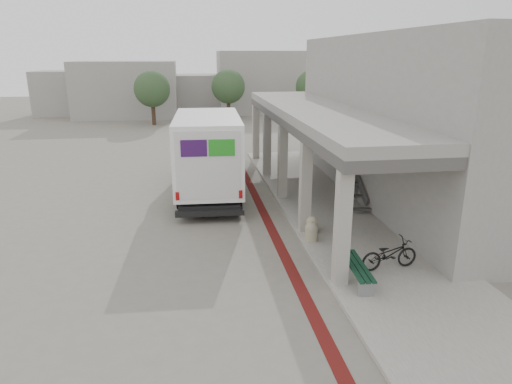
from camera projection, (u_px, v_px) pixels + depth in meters
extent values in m
plane|color=slate|center=(248.00, 241.00, 15.74)|extent=(120.00, 120.00, 0.00)
cube|color=#561311|center=(267.00, 220.00, 17.77)|extent=(0.35, 40.00, 0.01)
cube|color=gray|center=(359.00, 233.00, 16.28)|extent=(4.40, 28.00, 0.12)
cube|color=gray|center=(400.00, 118.00, 20.01)|extent=(4.30, 17.00, 7.00)
cube|color=#4A4745|center=(318.00, 120.00, 19.49)|extent=(3.40, 16.90, 0.35)
cube|color=gray|center=(318.00, 112.00, 19.39)|extent=(3.40, 16.90, 0.35)
cube|color=gray|center=(126.00, 89.00, 46.02)|extent=(10.00, 6.00, 5.50)
cube|color=gray|center=(195.00, 93.00, 51.00)|extent=(8.00, 6.00, 4.00)
cube|color=gray|center=(260.00, 82.00, 49.71)|extent=(9.00, 6.00, 6.50)
cube|color=gray|center=(72.00, 93.00, 48.17)|extent=(7.00, 5.00, 4.50)
cylinder|color=#38281C|center=(153.00, 112.00, 41.21)|extent=(0.36, 0.36, 2.40)
sphere|color=#2C4226|center=(152.00, 89.00, 40.62)|extent=(3.20, 3.20, 3.20)
cylinder|color=#38281C|center=(229.00, 108.00, 44.07)|extent=(0.36, 0.36, 2.40)
sphere|color=#2C4226|center=(228.00, 87.00, 43.49)|extent=(3.20, 3.20, 3.20)
cylinder|color=#38281C|center=(312.00, 108.00, 44.24)|extent=(0.36, 0.36, 2.40)
sphere|color=#2C4226|center=(312.00, 87.00, 43.66)|extent=(3.20, 3.20, 3.20)
cube|color=black|center=(209.00, 183.00, 21.24)|extent=(2.70, 8.04, 0.34)
cube|color=white|center=(208.00, 150.00, 19.75)|extent=(2.96, 6.01, 2.95)
cube|color=white|center=(208.00, 138.00, 23.53)|extent=(2.81, 2.26, 2.61)
cube|color=white|center=(208.00, 152.00, 24.94)|extent=(2.52, 0.78, 0.91)
cube|color=black|center=(207.00, 123.00, 24.21)|extent=(2.52, 0.65, 1.19)
cube|color=black|center=(210.00, 213.00, 17.36)|extent=(2.62, 0.39, 0.20)
cube|color=#36114E|center=(177.00, 136.00, 20.22)|extent=(0.09, 1.59, 0.85)
cube|color=#21911F|center=(174.00, 143.00, 18.60)|extent=(0.09, 1.59, 0.85)
cube|color=#36114E|center=(194.00, 148.00, 16.66)|extent=(0.97, 0.07, 0.62)
cube|color=#21911F|center=(222.00, 148.00, 16.76)|extent=(0.97, 0.07, 0.62)
cylinder|color=black|center=(186.00, 167.00, 23.91)|extent=(0.36, 1.03, 1.02)
cylinder|color=black|center=(231.00, 166.00, 24.15)|extent=(0.36, 1.03, 1.02)
cylinder|color=black|center=(181.00, 197.00, 18.94)|extent=(0.36, 1.03, 1.02)
cylinder|color=black|center=(238.00, 195.00, 19.18)|extent=(0.36, 1.03, 1.02)
cube|color=gray|center=(366.00, 289.00, 11.90)|extent=(0.44, 0.12, 0.43)
cube|color=gray|center=(348.00, 260.00, 13.53)|extent=(0.44, 0.12, 0.43)
cube|color=#113422|center=(351.00, 266.00, 12.63)|extent=(0.26, 2.06, 0.05)
cube|color=#113422|center=(357.00, 266.00, 12.65)|extent=(0.26, 2.06, 0.05)
cube|color=#113422|center=(363.00, 265.00, 12.66)|extent=(0.26, 2.06, 0.05)
cylinder|color=tan|center=(312.00, 227.00, 16.14)|extent=(0.42, 0.42, 0.42)
sphere|color=tan|center=(312.00, 222.00, 16.08)|extent=(0.42, 0.42, 0.42)
cylinder|color=gray|center=(311.00, 234.00, 15.48)|extent=(0.43, 0.43, 0.43)
sphere|color=gray|center=(311.00, 228.00, 15.41)|extent=(0.43, 0.43, 0.43)
cube|color=gray|center=(351.00, 188.00, 19.80)|extent=(0.50, 0.63, 1.00)
imported|color=black|center=(389.00, 254.00, 13.36)|extent=(1.84, 0.85, 0.93)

